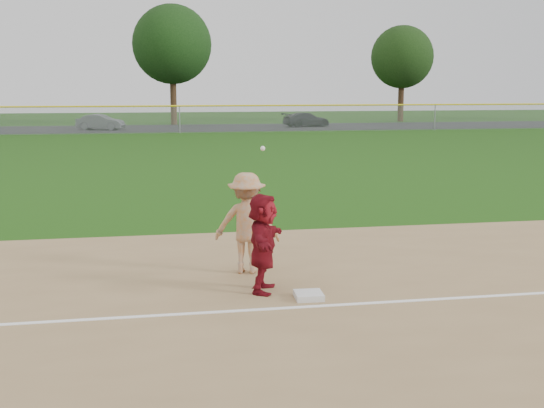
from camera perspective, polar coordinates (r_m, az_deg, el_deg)
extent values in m
plane|color=#1C490E|center=(11.72, 1.31, -7.53)|extent=(160.00, 160.00, 0.00)
cube|color=white|center=(10.96, 2.16, -8.63)|extent=(60.00, 0.10, 0.01)
cube|color=black|center=(57.10, -7.99, 6.30)|extent=(120.00, 10.00, 0.01)
cube|color=silver|center=(11.41, 3.09, -7.65)|extent=(0.48, 0.48, 0.10)
imported|color=maroon|center=(11.58, -0.75, -3.27)|extent=(0.94, 1.66, 1.70)
imported|color=#53545A|center=(56.00, -14.15, 6.66)|extent=(3.91, 2.29, 1.22)
imported|color=black|center=(58.64, 2.90, 7.07)|extent=(4.40, 2.65, 1.19)
imported|color=#9A9A9D|center=(12.75, -2.12, -1.60)|extent=(1.37, 1.02, 1.90)
sphere|color=white|center=(11.82, -0.78, 4.67)|extent=(0.08, 0.08, 0.08)
plane|color=#999EA0|center=(51.06, -7.74, 7.01)|extent=(110.00, 0.00, 110.00)
cylinder|color=yellow|center=(51.02, -7.76, 8.13)|extent=(110.00, 0.12, 0.12)
cylinder|color=gray|center=(51.06, -7.74, 7.01)|extent=(0.08, 0.08, 2.00)
cylinder|color=gray|center=(55.65, 13.47, 7.06)|extent=(0.08, 0.08, 2.00)
cylinder|color=#392514|center=(62.51, -8.24, 8.48)|extent=(0.56, 0.56, 4.10)
sphere|color=black|center=(62.59, -8.36, 13.09)|extent=(7.00, 7.00, 7.00)
cylinder|color=#362213|center=(68.22, 10.72, 8.33)|extent=(0.56, 0.56, 3.64)
sphere|color=black|center=(68.26, 10.84, 11.99)|extent=(6.00, 6.00, 6.00)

